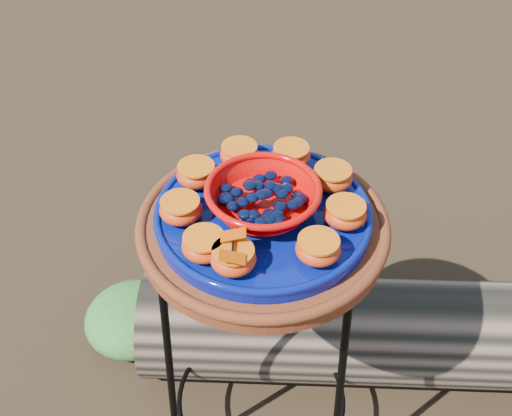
% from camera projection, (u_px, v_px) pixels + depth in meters
% --- Properties ---
extents(plant_stand, '(0.44, 0.44, 0.70)m').
position_uv_depth(plant_stand, '(262.00, 348.00, 1.42)').
color(plant_stand, black).
rests_on(plant_stand, ground).
extents(terracotta_saucer, '(0.45, 0.45, 0.04)m').
position_uv_depth(terracotta_saucer, '(263.00, 229.00, 1.17)').
color(terracotta_saucer, brown).
rests_on(terracotta_saucer, plant_stand).
extents(cobalt_plate, '(0.39, 0.39, 0.03)m').
position_uv_depth(cobalt_plate, '(263.00, 216.00, 1.15)').
color(cobalt_plate, '#041A5C').
rests_on(cobalt_plate, terracotta_saucer).
extents(red_bowl, '(0.19, 0.19, 0.05)m').
position_uv_depth(red_bowl, '(263.00, 200.00, 1.12)').
color(red_bowl, red).
rests_on(red_bowl, cobalt_plate).
extents(glass_gems, '(0.15, 0.15, 0.03)m').
position_uv_depth(glass_gems, '(263.00, 182.00, 1.10)').
color(glass_gems, black).
rests_on(glass_gems, red_bowl).
extents(orange_half_0, '(0.08, 0.08, 0.04)m').
position_uv_depth(orange_half_0, '(233.00, 259.00, 1.03)').
color(orange_half_0, '#C83A07').
rests_on(orange_half_0, cobalt_plate).
extents(orange_half_1, '(0.08, 0.08, 0.04)m').
position_uv_depth(orange_half_1, '(318.00, 249.00, 1.04)').
color(orange_half_1, '#C83A07').
rests_on(orange_half_1, cobalt_plate).
extents(orange_half_2, '(0.08, 0.08, 0.04)m').
position_uv_depth(orange_half_2, '(345.00, 214.00, 1.11)').
color(orange_half_2, '#C83A07').
rests_on(orange_half_2, cobalt_plate).
extents(orange_half_3, '(0.08, 0.08, 0.04)m').
position_uv_depth(orange_half_3, '(332.00, 178.00, 1.18)').
color(orange_half_3, '#C83A07').
rests_on(orange_half_3, cobalt_plate).
extents(orange_half_4, '(0.08, 0.08, 0.04)m').
position_uv_depth(orange_half_4, '(291.00, 156.00, 1.23)').
color(orange_half_4, '#C83A07').
rests_on(orange_half_4, cobalt_plate).
extents(orange_half_5, '(0.08, 0.08, 0.04)m').
position_uv_depth(orange_half_5, '(239.00, 154.00, 1.23)').
color(orange_half_5, '#C83A07').
rests_on(orange_half_5, cobalt_plate).
extents(orange_half_6, '(0.08, 0.08, 0.04)m').
position_uv_depth(orange_half_6, '(197.00, 174.00, 1.19)').
color(orange_half_6, '#C83A07').
rests_on(orange_half_6, cobalt_plate).
extents(orange_half_7, '(0.08, 0.08, 0.04)m').
position_uv_depth(orange_half_7, '(181.00, 210.00, 1.11)').
color(orange_half_7, '#C83A07').
rests_on(orange_half_7, cobalt_plate).
extents(orange_half_8, '(0.08, 0.08, 0.04)m').
position_uv_depth(orange_half_8, '(204.00, 246.00, 1.05)').
color(orange_half_8, '#C83A07').
rests_on(orange_half_8, cobalt_plate).
extents(butterfly, '(0.10, 0.07, 0.02)m').
position_uv_depth(butterfly, '(233.00, 246.00, 1.01)').
color(butterfly, '#C04000').
rests_on(butterfly, orange_half_0).
extents(driftwood_log, '(1.56, 0.61, 0.28)m').
position_uv_depth(driftwood_log, '(429.00, 333.00, 1.70)').
color(driftwood_log, black).
rests_on(driftwood_log, ground).
extents(foliage_left, '(0.28, 0.28, 0.14)m').
position_uv_depth(foliage_left, '(133.00, 317.00, 1.83)').
color(foliage_left, '#205524').
rests_on(foliage_left, ground).
extents(foliage_back, '(0.30, 0.30, 0.15)m').
position_uv_depth(foliage_back, '(251.00, 248.00, 2.03)').
color(foliage_back, '#205524').
rests_on(foliage_back, ground).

